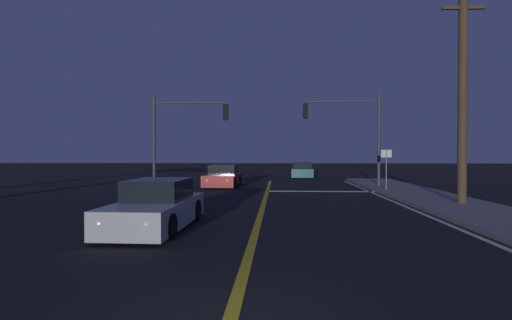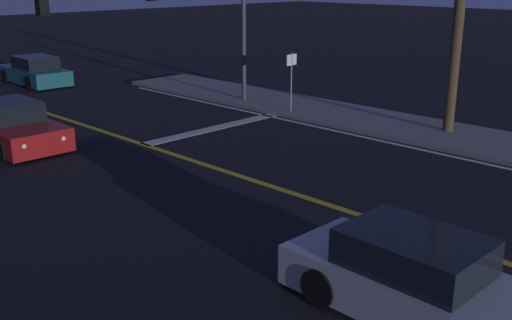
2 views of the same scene
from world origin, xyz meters
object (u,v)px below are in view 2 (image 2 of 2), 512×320
at_px(car_parked_curb_red, 12,127).
at_px(car_far_approaching_teal, 35,72).
at_px(car_following_oncoming_silver, 424,285).
at_px(street_sign_corner, 291,73).
at_px(traffic_signal_near_right, 211,10).

height_order(car_parked_curb_red, car_far_approaching_teal, same).
relative_size(car_following_oncoming_silver, street_sign_corner, 2.00).
bearing_deg(car_parked_curb_red, street_sign_corner, 160.93).
distance_m(traffic_signal_near_right, street_sign_corner, 3.82).
relative_size(car_following_oncoming_silver, traffic_signal_near_right, 0.83).
bearing_deg(car_parked_curb_red, traffic_signal_near_right, 177.09).
distance_m(car_following_oncoming_silver, traffic_signal_near_right, 15.76).
bearing_deg(traffic_signal_near_right, car_far_approaching_teal, -77.53).
bearing_deg(car_following_oncoming_silver, traffic_signal_near_right, -118.59).
height_order(car_far_approaching_teal, street_sign_corner, street_sign_corner).
height_order(traffic_signal_near_right, street_sign_corner, traffic_signal_near_right).
xyz_separation_m(car_parked_curb_red, street_sign_corner, (9.10, -3.33, 0.97)).
distance_m(car_parked_curb_red, traffic_signal_near_right, 8.36).
relative_size(traffic_signal_near_right, street_sign_corner, 2.41).
height_order(car_far_approaching_teal, car_following_oncoming_silver, same).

